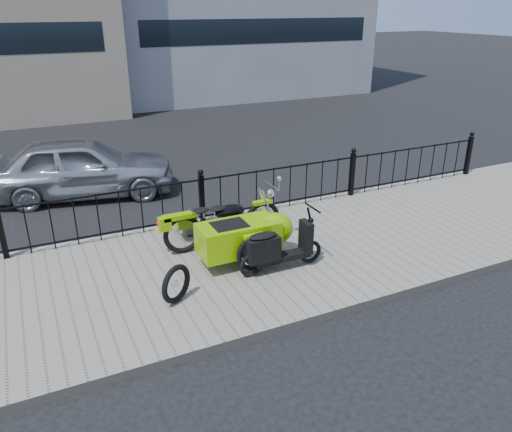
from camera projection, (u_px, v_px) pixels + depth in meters
name	position (u px, v px, depth m)	size (l,w,h in m)	color
ground	(228.00, 255.00, 8.76)	(120.00, 120.00, 0.00)	black
sidewalk	(240.00, 264.00, 8.32)	(30.00, 3.80, 0.12)	gray
curb	(201.00, 222.00, 9.93)	(30.00, 0.10, 0.12)	gray
iron_fence	(202.00, 200.00, 9.61)	(14.11, 0.11, 1.08)	black
motorcycle_sidecar	(245.00, 232.00, 8.24)	(2.28, 1.48, 0.98)	black
scooter	(276.00, 249.00, 7.85)	(1.47, 0.43, 0.99)	black
spare_tire	(176.00, 284.00, 7.06)	(0.58, 0.58, 0.08)	black
sedan_car	(81.00, 167.00, 11.20)	(1.63, 4.05, 1.38)	#ABACB2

